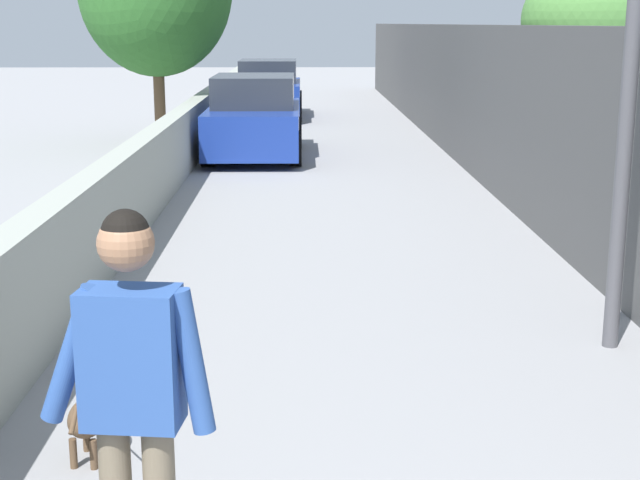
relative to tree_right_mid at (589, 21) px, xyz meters
name	(u,v)px	position (x,y,z in m)	size (l,w,h in m)	color
ground_plane	(332,184)	(1.00, 3.65, -2.53)	(80.00, 80.00, 0.00)	gray
wall_left	(151,171)	(-1.00, 6.18, -2.00)	(48.00, 0.30, 1.06)	#999E93
fence_right	(523,119)	(-1.00, 1.12, -1.30)	(48.00, 0.30, 2.48)	#4C4C4C
tree_right_mid	(589,21)	(0.00, 0.00, 0.00)	(1.93, 1.93, 3.37)	#473523
person_skateboarder	(133,388)	(-10.12, 4.78, -1.42)	(0.26, 0.72, 1.74)	#726651
dog	(91,414)	(-8.47, 5.36, -2.26)	(1.93, 0.72, 1.06)	brown
car_near	(254,119)	(4.22, 5.03, -1.82)	(4.05, 1.80, 1.54)	navy
car_far	(269,91)	(11.78, 5.03, -1.82)	(4.03, 1.80, 1.54)	navy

